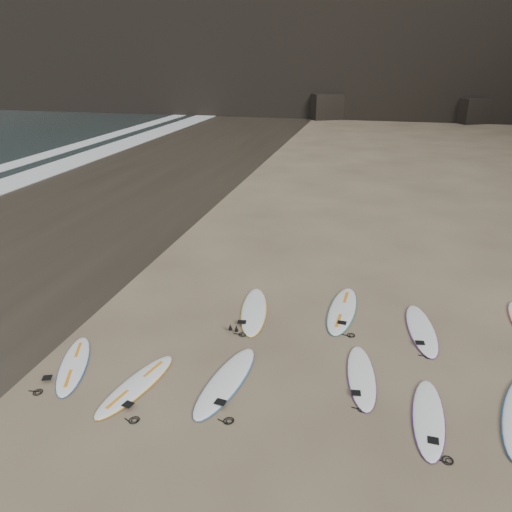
{
  "coord_description": "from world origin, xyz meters",
  "views": [
    {
      "loc": [
        -0.3,
        -8.45,
        6.21
      ],
      "look_at": [
        -3.02,
        2.81,
        1.5
      ],
      "focal_mm": 35.0,
      "sensor_mm": 36.0,
      "label": 1
    }
  ],
  "objects": [
    {
      "name": "ground",
      "position": [
        0.0,
        0.0,
        0.0
      ],
      "size": [
        240.0,
        240.0,
        0.0
      ],
      "primitive_type": "plane",
      "color": "#897559",
      "rests_on": "ground"
    },
    {
      "name": "wet_sand",
      "position": [
        -13.0,
        10.0,
        0.0
      ],
      "size": [
        12.0,
        200.0,
        0.01
      ],
      "primitive_type": "cube",
      "color": "#383026",
      "rests_on": "ground"
    },
    {
      "name": "surfboard_0",
      "position": [
        -4.59,
        -0.95,
        0.04
      ],
      "size": [
        1.06,
        2.38,
        0.08
      ],
      "primitive_type": "ellipsoid",
      "rotation": [
        0.0,
        0.0,
        -0.23
      ],
      "color": "white",
      "rests_on": "ground"
    },
    {
      "name": "surfboard_1",
      "position": [
        -2.87,
        -0.41,
        0.05
      ],
      "size": [
        0.99,
        2.64,
        0.09
      ],
      "primitive_type": "ellipsoid",
      "rotation": [
        0.0,
        0.0,
        -0.15
      ],
      "color": "white",
      "rests_on": "ground"
    },
    {
      "name": "surfboard_2",
      "position": [
        -0.2,
        0.41,
        0.04
      ],
      "size": [
        0.82,
        2.32,
        0.08
      ],
      "primitive_type": "ellipsoid",
      "rotation": [
        0.0,
        0.0,
        0.12
      ],
      "color": "white",
      "rests_on": "ground"
    },
    {
      "name": "surfboard_3",
      "position": [
        1.05,
        -0.58,
        0.04
      ],
      "size": [
        0.64,
        2.32,
        0.08
      ],
      "primitive_type": "ellipsoid",
      "rotation": [
        0.0,
        0.0,
        -0.04
      ],
      "color": "white",
      "rests_on": "ground"
    },
    {
      "name": "surfboard_5",
      "position": [
        -3.04,
        2.63,
        0.05
      ],
      "size": [
        1.07,
        2.66,
        0.09
      ],
      "primitive_type": "ellipsoid",
      "rotation": [
        0.0,
        0.0,
        0.18
      ],
      "color": "white",
      "rests_on": "ground"
    },
    {
      "name": "surfboard_6",
      "position": [
        -0.81,
        3.21,
        0.05
      ],
      "size": [
        0.81,
        2.71,
        0.1
      ],
      "primitive_type": "ellipsoid",
      "rotation": [
        0.0,
        0.0,
        -0.06
      ],
      "color": "white",
      "rests_on": "ground"
    },
    {
      "name": "surfboard_7",
      "position": [
        1.12,
        2.66,
        0.04
      ],
      "size": [
        0.88,
        2.55,
        0.09
      ],
      "primitive_type": "ellipsoid",
      "rotation": [
        0.0,
        0.0,
        0.11
      ],
      "color": "white",
      "rests_on": "ground"
    },
    {
      "name": "surfboard_11",
      "position": [
        -6.21,
        -0.62,
        0.04
      ],
      "size": [
        1.32,
        2.29,
        0.08
      ],
      "primitive_type": "ellipsoid",
      "rotation": [
        0.0,
        0.0,
        0.37
      ],
      "color": "white",
      "rests_on": "ground"
    }
  ]
}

